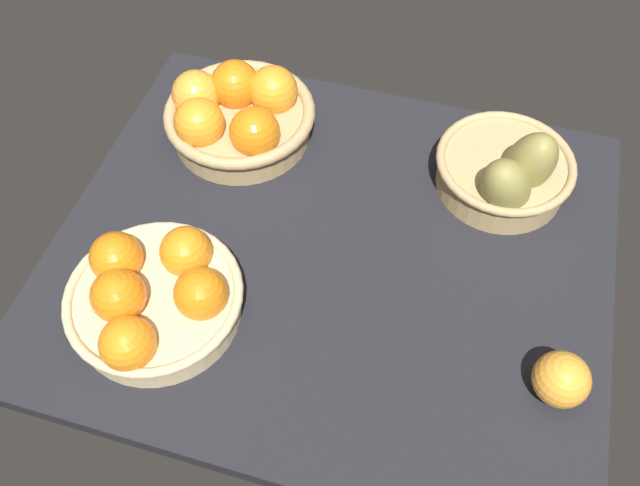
{
  "coord_description": "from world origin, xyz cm",
  "views": [
    {
      "loc": [
        14.38,
        -56.53,
        86.71
      ],
      "look_at": [
        -1.25,
        -2.44,
        7.0
      ],
      "focal_mm": 37.32,
      "sensor_mm": 36.0,
      "label": 1
    }
  ],
  "objects_px": {
    "basket_far_right_pears": "(507,172)",
    "basket_near_left": "(154,296)",
    "basket_far_left": "(237,114)",
    "loose_orange_front_gap": "(561,379)"
  },
  "relations": [
    {
      "from": "basket_far_right_pears",
      "to": "basket_near_left",
      "type": "relative_size",
      "value": 0.97
    },
    {
      "from": "basket_near_left",
      "to": "loose_orange_front_gap",
      "type": "xyz_separation_m",
      "value": [
        0.55,
        0.03,
        -0.01
      ]
    },
    {
      "from": "basket_near_left",
      "to": "loose_orange_front_gap",
      "type": "bearing_deg",
      "value": 3.51
    },
    {
      "from": "basket_far_left",
      "to": "loose_orange_front_gap",
      "type": "bearing_deg",
      "value": -30.23
    },
    {
      "from": "basket_far_right_pears",
      "to": "loose_orange_front_gap",
      "type": "relative_size",
      "value": 3.25
    },
    {
      "from": "basket_far_left",
      "to": "loose_orange_front_gap",
      "type": "distance_m",
      "value": 0.65
    },
    {
      "from": "basket_far_right_pears",
      "to": "basket_near_left",
      "type": "xyz_separation_m",
      "value": [
        -0.44,
        -0.36,
        -0.0
      ]
    },
    {
      "from": "loose_orange_front_gap",
      "to": "basket_far_left",
      "type": "bearing_deg",
      "value": 149.77
    },
    {
      "from": "basket_far_left",
      "to": "loose_orange_front_gap",
      "type": "relative_size",
      "value": 3.41
    },
    {
      "from": "basket_far_right_pears",
      "to": "basket_far_left",
      "type": "distance_m",
      "value": 0.45
    }
  ]
}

